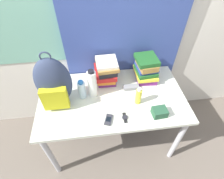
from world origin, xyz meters
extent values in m
plane|color=#665B51|center=(0.00, 0.00, 0.00)|extent=(12.00, 12.00, 0.00)
cube|color=silver|center=(0.00, 0.83, 1.25)|extent=(6.00, 0.05, 2.50)
cube|color=#75B299|center=(-0.54, 0.80, 1.30)|extent=(1.10, 0.01, 0.80)
cube|color=#384C93|center=(0.17, 0.78, 1.25)|extent=(1.14, 0.04, 2.50)
cube|color=beige|center=(0.00, 0.37, 0.73)|extent=(1.35, 0.75, 0.03)
cylinder|color=#B2B2B7|center=(-0.62, 0.06, 0.36)|extent=(0.05, 0.05, 0.72)
cylinder|color=#B2B2B7|center=(0.62, 0.06, 0.36)|extent=(0.05, 0.05, 0.72)
cylinder|color=#B2B2B7|center=(-0.62, 0.69, 0.36)|extent=(0.05, 0.05, 0.72)
cylinder|color=#B2B2B7|center=(0.62, 0.69, 0.36)|extent=(0.05, 0.05, 0.72)
ellipsoid|color=#2D3851|center=(-0.48, 0.39, 0.98)|extent=(0.30, 0.17, 0.47)
cube|color=#B2AD19|center=(-0.48, 0.29, 0.89)|extent=(0.21, 0.06, 0.21)
torus|color=#2D3851|center=(-0.48, 0.39, 1.23)|extent=(0.09, 0.01, 0.09)
cube|color=#6B2370|center=(-0.03, 0.61, 0.77)|extent=(0.18, 0.21, 0.04)
cube|color=orange|center=(-0.03, 0.60, 0.81)|extent=(0.18, 0.24, 0.04)
cube|color=red|center=(-0.04, 0.60, 0.86)|extent=(0.20, 0.26, 0.05)
cube|color=black|center=(-0.03, 0.59, 0.91)|extent=(0.19, 0.23, 0.05)
cube|color=olive|center=(-0.02, 0.60, 0.95)|extent=(0.21, 0.25, 0.03)
cube|color=silver|center=(-0.02, 0.60, 0.98)|extent=(0.20, 0.21, 0.03)
cube|color=#6B2370|center=(0.38, 0.60, 0.77)|extent=(0.20, 0.26, 0.05)
cube|color=yellow|center=(0.37, 0.59, 0.81)|extent=(0.20, 0.26, 0.03)
cube|color=#1E5623|center=(0.36, 0.59, 0.85)|extent=(0.21, 0.23, 0.04)
cube|color=navy|center=(0.37, 0.60, 0.88)|extent=(0.20, 0.21, 0.03)
cube|color=olive|center=(0.37, 0.60, 0.92)|extent=(0.19, 0.23, 0.06)
cube|color=#1E5623|center=(0.36, 0.60, 0.97)|extent=(0.21, 0.23, 0.04)
cylinder|color=silver|center=(-0.27, 0.41, 0.83)|extent=(0.07, 0.07, 0.17)
cylinder|color=#286BB7|center=(-0.27, 0.41, 0.93)|extent=(0.04, 0.04, 0.02)
cylinder|color=white|center=(-0.17, 0.42, 0.88)|extent=(0.08, 0.08, 0.27)
cylinder|color=black|center=(-0.17, 0.42, 1.03)|extent=(0.05, 0.05, 0.02)
cylinder|color=yellow|center=(0.22, 0.28, 0.82)|extent=(0.05, 0.05, 0.16)
cylinder|color=white|center=(0.22, 0.28, 0.91)|extent=(0.03, 0.03, 0.02)
cube|color=#2D2D33|center=(-0.06, 0.12, 0.75)|extent=(0.08, 0.12, 0.02)
cube|color=black|center=(-0.06, 0.12, 0.76)|extent=(0.05, 0.06, 0.00)
cube|color=gray|center=(0.20, 0.45, 0.76)|extent=(0.15, 0.06, 0.04)
cube|color=#234C33|center=(0.37, 0.12, 0.78)|extent=(0.12, 0.10, 0.07)
cube|color=black|center=(0.08, 0.13, 0.75)|extent=(0.03, 0.10, 0.00)
cylinder|color=#232328|center=(0.08, 0.13, 0.75)|extent=(0.05, 0.05, 0.01)
camera|label=1|loc=(-0.14, -0.69, 1.97)|focal=28.00mm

